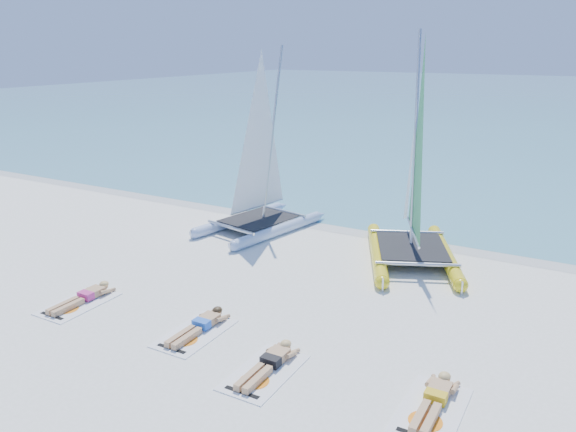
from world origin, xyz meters
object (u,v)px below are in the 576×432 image
(towel_c, at_px, (264,372))
(sunbather_c, at_px, (270,362))
(towel_b, at_px, (195,333))
(towel_d, at_px, (431,410))
(towel_a, at_px, (79,304))
(sunbather_b, at_px, (200,325))
(catamaran_yellow, at_px, (414,186))
(sunbather_d, at_px, (435,399))
(sunbather_a, at_px, (85,296))
(catamaran_blue, at_px, (260,176))

(towel_c, relative_size, sunbather_c, 1.07)
(towel_b, height_order, towel_d, same)
(towel_a, xyz_separation_m, sunbather_c, (5.37, -0.14, 0.11))
(sunbather_b, relative_size, sunbather_c, 1.00)
(catamaran_yellow, relative_size, sunbather_d, 3.79)
(sunbather_a, xyz_separation_m, towel_c, (5.37, -0.52, -0.11))
(towel_b, relative_size, towel_d, 1.00)
(catamaran_yellow, height_order, sunbather_b, catamaran_yellow)
(catamaran_yellow, xyz_separation_m, towel_c, (-0.41, -7.44, -2.05))
(sunbather_b, bearing_deg, towel_c, -19.59)
(sunbather_a, xyz_separation_m, towel_b, (3.31, 0.02, -0.11))
(sunbather_c, bearing_deg, towel_a, 178.55)
(sunbather_a, height_order, towel_d, sunbather_a)
(sunbather_a, distance_m, towel_d, 8.42)
(towel_d, bearing_deg, sunbather_b, 176.23)
(towel_c, bearing_deg, sunbather_d, 11.00)
(catamaran_blue, xyz_separation_m, sunbather_b, (2.59, -6.56, -1.70))
(sunbather_b, bearing_deg, towel_d, -3.77)
(catamaran_blue, relative_size, sunbather_c, 3.53)
(towel_c, distance_m, sunbather_d, 3.10)
(towel_d, bearing_deg, catamaran_blue, 138.11)
(catamaran_yellow, relative_size, towel_a, 3.53)
(sunbather_b, height_order, towel_d, sunbather_b)
(sunbather_a, xyz_separation_m, sunbather_b, (3.31, 0.22, 0.00))
(catamaran_blue, height_order, sunbather_b, catamaran_blue)
(towel_a, relative_size, sunbather_b, 1.07)
(catamaran_yellow, bearing_deg, sunbather_a, -153.84)
(towel_a, relative_size, sunbather_d, 1.07)
(sunbather_b, distance_m, sunbather_c, 2.14)
(catamaran_yellow, height_order, towel_c, catamaran_yellow)
(catamaran_yellow, xyz_separation_m, sunbather_d, (2.63, -6.85, -1.94))
(catamaran_blue, distance_m, towel_d, 10.49)
(sunbather_c, bearing_deg, catamaran_yellow, 86.75)
(towel_c, bearing_deg, sunbather_c, 90.00)
(towel_b, relative_size, sunbather_c, 1.07)
(towel_a, relative_size, sunbather_c, 1.07)
(sunbather_c, xyz_separation_m, sunbather_d, (3.04, 0.40, 0.00))
(catamaran_yellow, xyz_separation_m, towel_d, (2.63, -7.04, -2.05))
(catamaran_yellow, distance_m, sunbather_a, 9.23)
(catamaran_blue, xyz_separation_m, towel_b, (2.59, -6.76, -1.81))
(sunbather_b, distance_m, sunbather_d, 5.11)
(sunbather_b, xyz_separation_m, sunbather_c, (2.07, -0.54, 0.00))
(catamaran_yellow, xyz_separation_m, towel_a, (-5.79, -7.11, -2.05))
(sunbather_c, bearing_deg, sunbather_b, 165.27)
(catamaran_blue, xyz_separation_m, towel_c, (4.65, -7.30, -1.81))
(towel_a, bearing_deg, sunbather_d, 1.79)
(catamaran_blue, relative_size, sunbather_b, 3.53)
(towel_b, distance_m, sunbather_c, 2.10)
(catamaran_blue, xyz_separation_m, sunbather_a, (-0.72, -6.78, -1.70))
(towel_c, relative_size, towel_d, 1.00)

